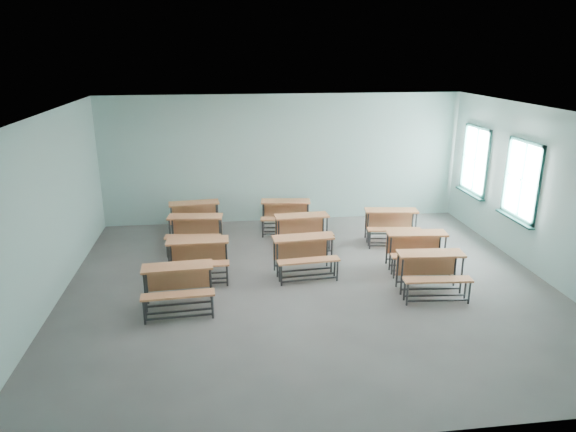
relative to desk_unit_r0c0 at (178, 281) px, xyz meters
name	(u,v)px	position (x,y,z in m)	size (l,w,h in m)	color
room	(315,203)	(2.43, 0.60, 1.10)	(9.04, 8.04, 3.24)	slate
desk_unit_r0c0	(178,281)	(0.00, 0.00, 0.00)	(1.23, 0.86, 0.74)	#C67547
desk_unit_r0c2	(432,267)	(4.46, 0.01, 0.00)	(1.24, 0.89, 0.74)	#C67547
desk_unit_r1c0	(198,253)	(0.29, 1.22, 0.00)	(1.19, 0.80, 0.74)	#C67547
desk_unit_r1c1	(304,250)	(2.33, 1.13, 0.00)	(1.24, 0.88, 0.74)	#C67547
desk_unit_r1c2	(417,245)	(4.61, 1.08, 0.00)	(1.26, 0.92, 0.74)	#C67547
desk_unit_r2c0	(195,228)	(0.17, 2.73, 0.00)	(1.25, 0.90, 0.74)	#C67547
desk_unit_r2c1	(303,227)	(2.51, 2.48, 0.00)	(1.23, 0.87, 0.74)	#C67547
desk_unit_r2c2	(392,221)	(4.58, 2.61, 0.00)	(1.28, 0.95, 0.74)	#C67547
desk_unit_r3c0	(195,213)	(0.11, 3.81, 0.00)	(1.26, 0.91, 0.74)	#C67547
desk_unit_r3c1	(286,211)	(2.29, 3.67, 0.00)	(1.27, 0.93, 0.74)	#C67547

